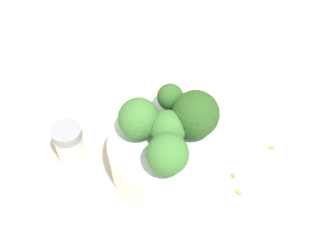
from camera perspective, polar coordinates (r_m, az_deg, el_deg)
The scene contains 12 objects.
ground_plane at distance 0.62m, azimuth 0.00°, elevation -4.68°, with size 3.00×3.00×0.00m, color beige.
bowl at distance 0.60m, azimuth 0.00°, elevation -3.33°, with size 0.15×0.15×0.05m, color silver.
broccoli_floret_0 at distance 0.53m, azimuth -0.04°, elevation -3.49°, with size 0.05×0.05×0.06m.
broccoli_floret_1 at distance 0.56m, azimuth -0.46°, elevation -0.07°, with size 0.04×0.04×0.05m.
broccoli_floret_2 at distance 0.56m, azimuth -3.58°, elevation 0.89°, with size 0.05×0.05×0.05m.
broccoli_floret_3 at distance 0.58m, azimuth 0.27°, elevation 3.47°, with size 0.03×0.03×0.04m.
broccoli_floret_4 at distance 0.56m, azimuth 3.37°, elevation 1.39°, with size 0.06×0.06×0.06m.
pepper_shaker at distance 0.61m, azimuth -11.91°, elevation -2.08°, with size 0.04×0.04×0.06m.
almond_crumb_0 at distance 0.64m, azimuth 12.55°, elevation -2.47°, with size 0.01×0.00×0.01m, color #AD7F4C.
almond_crumb_1 at distance 0.60m, azimuth 8.64°, elevation -7.88°, with size 0.01×0.00×0.01m, color #AD7F4C.
almond_crumb_2 at distance 0.61m, azimuth 7.97°, elevation -5.98°, with size 0.01×0.00×0.01m, color olive.
almond_crumb_3 at distance 0.68m, azimuth -2.77°, elevation 2.87°, with size 0.01×0.00×0.01m, color olive.
Camera 1 is at (0.28, -0.19, 0.52)m, focal length 50.00 mm.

